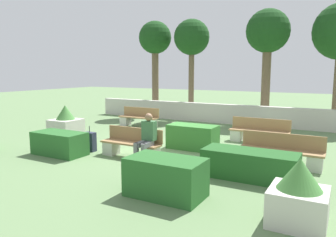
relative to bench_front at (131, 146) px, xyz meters
name	(u,v)px	position (x,y,z in m)	size (l,w,h in m)	color
ground_plane	(163,148)	(0.25, 1.38, -0.32)	(60.00, 60.00, 0.00)	#607F51
perimeter_wall	(223,114)	(0.25, 7.18, 0.13)	(14.09, 0.30, 0.91)	beige
bench_front	(131,146)	(0.00, 0.00, 0.00)	(1.86, 0.48, 0.84)	#937047
bench_left_side	(139,119)	(-2.77, 4.49, 0.00)	(1.88, 0.49, 0.84)	#937047
bench_right_side	(281,153)	(3.94, 1.17, 0.01)	(2.13, 0.48, 0.84)	#937047
bench_back	(259,133)	(2.77, 3.70, 0.01)	(2.03, 0.49, 0.84)	#937047
person_seated_man	(147,135)	(0.62, -0.14, 0.40)	(0.38, 0.64, 1.32)	slate
hedge_block_near_left	(60,143)	(-2.03, -0.80, 0.02)	(1.61, 0.81, 0.68)	#286028
hedge_block_mid_left	(193,137)	(1.12, 1.79, 0.06)	(1.55, 0.79, 0.77)	#33702D
hedge_block_mid_right	(166,177)	(2.33, -2.11, 0.07)	(1.53, 0.88, 0.78)	#286028
hedge_block_far_left	(250,165)	(3.50, -0.23, 0.00)	(2.15, 0.84, 0.65)	#235623
planter_corner_left	(66,124)	(-3.71, 1.07, 0.19)	(0.98, 0.98, 1.22)	beige
planter_corner_right	(299,195)	(4.81, -2.14, 0.17)	(0.89, 0.89, 1.11)	beige
suitcase	(90,142)	(-1.53, -0.05, -0.02)	(0.38, 0.21, 0.79)	#282D42
tree_leftmost	(155,41)	(-3.94, 7.88, 3.73)	(1.75, 1.75, 5.12)	brown
tree_center_left	(192,39)	(-1.79, 7.90, 3.73)	(1.81, 1.81, 5.07)	brown
tree_center_right	(268,35)	(1.92, 8.30, 3.81)	(2.01, 2.01, 5.31)	brown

